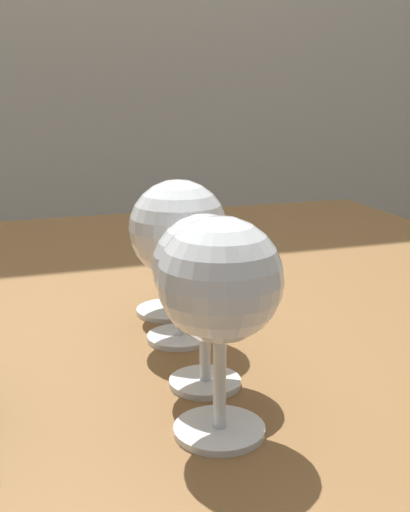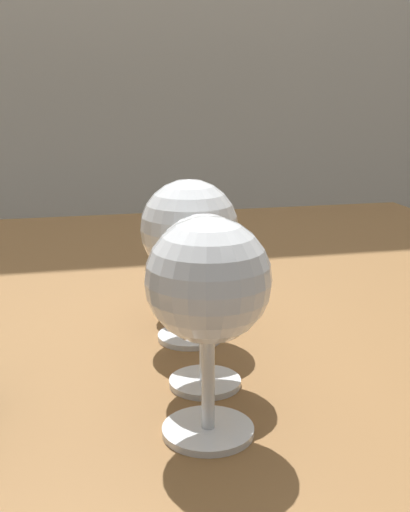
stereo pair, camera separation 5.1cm
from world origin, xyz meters
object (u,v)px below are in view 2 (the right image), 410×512
object	(u,v)px
wine_glass_white	(208,283)
wine_glass_port	(189,232)
wine_glass_cabernet	(205,270)
wine_glass_pinot	(185,236)

from	to	relation	value
wine_glass_white	wine_glass_port	size ratio (longest dim) A/B	1.01
wine_glass_white	wine_glass_cabernet	size ratio (longest dim) A/B	1.10
wine_glass_pinot	wine_glass_white	bearing A→B (deg)	-97.78
wine_glass_port	wine_glass_pinot	size ratio (longest dim) A/B	1.21
wine_glass_port	wine_glass_white	bearing A→B (deg)	-97.61
wine_glass_white	wine_glass_pinot	world-z (taller)	wine_glass_white
wine_glass_cabernet	wine_glass_pinot	world-z (taller)	wine_glass_cabernet
wine_glass_port	wine_glass_pinot	bearing A→B (deg)	81.83
wine_glass_port	wine_glass_cabernet	bearing A→B (deg)	-94.72
wine_glass_cabernet	wine_glass_port	bearing A→B (deg)	85.28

